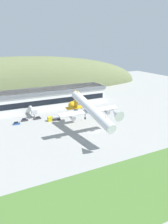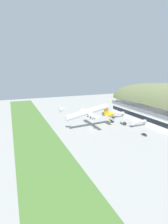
% 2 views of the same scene
% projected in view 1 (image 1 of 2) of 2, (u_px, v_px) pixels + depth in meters
% --- Properties ---
extents(ground_plane, '(363.91, 363.91, 0.00)m').
position_uv_depth(ground_plane, '(95.00, 131.00, 116.10)').
color(ground_plane, '#9E9E99').
extents(grass_strip_foreground, '(327.52, 30.44, 0.08)m').
position_uv_depth(grass_strip_foreground, '(160.00, 178.00, 76.62)').
color(grass_strip_foreground, '#4C7533').
rests_on(grass_strip_foreground, ground_plane).
extents(hill_backdrop, '(271.27, 53.44, 64.47)m').
position_uv_depth(hill_backdrop, '(19.00, 91.00, 209.60)').
color(hill_backdrop, '#667047').
rests_on(hill_backdrop, ground_plane).
extents(terminal_building, '(80.93, 17.59, 13.40)m').
position_uv_depth(terminal_building, '(51.00, 96.00, 157.30)').
color(terminal_building, white).
rests_on(terminal_building, ground_plane).
extents(jetway_0, '(3.38, 11.74, 5.43)m').
position_uv_depth(jetway_0, '(33.00, 110.00, 138.27)').
color(jetway_0, silver).
rests_on(jetway_0, ground_plane).
extents(jetway_1, '(3.38, 16.28, 5.43)m').
position_uv_depth(jetway_1, '(80.00, 105.00, 150.03)').
color(jetway_1, silver).
rests_on(jetway_1, ground_plane).
extents(cargo_airplane, '(32.36, 48.07, 13.86)m').
position_uv_depth(cargo_airplane, '(90.00, 110.00, 107.51)').
color(cargo_airplane, silver).
extents(service_car_0, '(4.67, 2.11, 1.47)m').
position_uv_depth(service_car_0, '(110.00, 109.00, 151.49)').
color(service_car_0, '#333338').
rests_on(service_car_0, ground_plane).
extents(service_car_1, '(4.72, 2.06, 1.51)m').
position_uv_depth(service_car_1, '(37.00, 118.00, 133.76)').
color(service_car_1, '#333338').
rests_on(service_car_1, ground_plane).
extents(service_car_2, '(3.99, 1.91, 1.56)m').
position_uv_depth(service_car_2, '(16.00, 123.00, 125.27)').
color(service_car_2, '#264C99').
rests_on(service_car_2, ground_plane).
extents(service_car_3, '(3.95, 1.88, 1.63)m').
position_uv_depth(service_car_3, '(25.00, 120.00, 130.65)').
color(service_car_3, '#333338').
rests_on(service_car_3, ground_plane).
extents(fuel_truck, '(6.58, 2.55, 3.07)m').
position_uv_depth(fuel_truck, '(72.00, 113.00, 140.24)').
color(fuel_truck, '#333338').
rests_on(fuel_truck, ground_plane).
extents(box_truck, '(7.71, 2.62, 3.05)m').
position_uv_depth(box_truck, '(54.00, 118.00, 131.25)').
color(box_truck, gold).
rests_on(box_truck, ground_plane).
extents(traffic_cone_0, '(0.52, 0.52, 0.58)m').
position_uv_depth(traffic_cone_0, '(56.00, 125.00, 123.45)').
color(traffic_cone_0, orange).
rests_on(traffic_cone_0, ground_plane).
extents(traffic_cone_1, '(0.52, 0.52, 0.58)m').
position_uv_depth(traffic_cone_1, '(82.00, 120.00, 132.12)').
color(traffic_cone_1, orange).
rests_on(traffic_cone_1, ground_plane).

